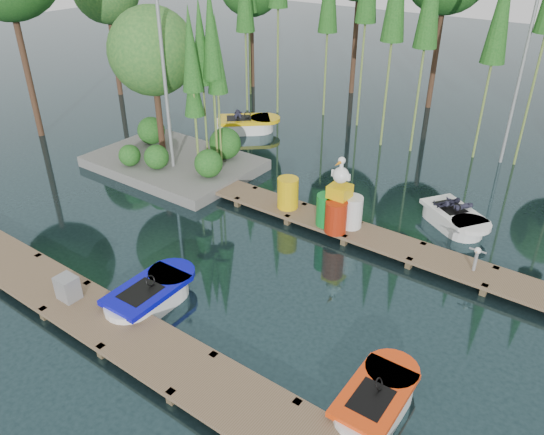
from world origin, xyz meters
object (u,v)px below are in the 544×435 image
Objects in this scene: boat_blue at (150,296)px; utility_cabinet at (68,288)px; yellow_barrel at (288,193)px; drum_cluster at (339,208)px; boat_yellow_far at (245,125)px; boat_red at (375,401)px; island at (166,83)px.

boat_blue is 4.37× the size of utility_cabinet.
yellow_barrel is 1.94m from drum_cluster.
drum_cluster reaches higher than boat_blue.
boat_yellow_far is 9.61m from drum_cluster.
boat_blue is at bearing -177.61° from boat_red.
boat_blue reaches higher than boat_red.
boat_red is at bearing -63.74° from boat_yellow_far.
utility_cabinet is at bearing -103.08° from yellow_barrel.
boat_blue is 6.02m from drum_cluster.
boat_blue is at bearing -83.71° from boat_yellow_far.
island is at bearing 129.88° from boat_blue.
yellow_barrel is at bearing 136.04° from boat_red.
boat_yellow_far reaches higher than utility_cabinet.
island is at bearing -111.33° from boat_yellow_far.
drum_cluster is (7.90, -5.43, 0.65)m from boat_yellow_far.
utility_cabinet reaches higher than boat_blue.
yellow_barrel is 0.45× the size of drum_cluster.
drum_cluster is at bearing 62.56° from utility_cabinet.
island is 2.53× the size of boat_blue.
utility_cabinet is (4.33, -7.79, -2.58)m from island.
boat_blue is 5.97m from boat_red.
drum_cluster reaches higher than yellow_barrel.
drum_cluster is at bearing -4.75° from yellow_barrel.
yellow_barrel is (1.63, 7.00, 0.20)m from utility_cabinet.
boat_blue is 0.86× the size of boat_yellow_far.
island is 11.06× the size of utility_cabinet.
island is 13.64m from boat_red.
drum_cluster reaches higher than boat_yellow_far.
utility_cabinet is at bearing -169.04° from boat_red.
boat_red is 4.00× the size of utility_cabinet.
boat_red is at bearing 1.73° from boat_blue.
utility_cabinet is (4.35, -12.27, 0.29)m from boat_yellow_far.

